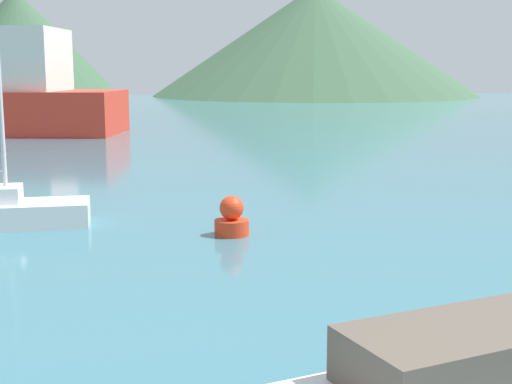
# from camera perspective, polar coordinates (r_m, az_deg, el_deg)

# --- Properties ---
(buoy_marker) EXTENTS (0.90, 0.90, 1.03)m
(buoy_marker) POSITION_cam_1_polar(r_m,az_deg,el_deg) (18.40, -1.96, -2.17)
(buoy_marker) COLOR red
(buoy_marker) RESTS_ON ground_plane
(hill_west) EXTENTS (29.21, 29.21, 15.54)m
(hill_west) POSITION_cam_1_polar(r_m,az_deg,el_deg) (108.89, -18.50, 11.15)
(hill_west) COLOR #38563D
(hill_west) RESTS_ON ground_plane
(hill_central) EXTENTS (52.33, 52.33, 17.41)m
(hill_central) POSITION_cam_1_polar(r_m,az_deg,el_deg) (117.81, 4.70, 11.92)
(hill_central) COLOR #38563D
(hill_central) RESTS_ON ground_plane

